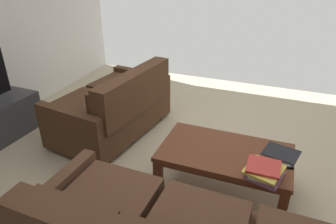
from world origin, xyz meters
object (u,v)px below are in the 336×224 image
loveseat_near (115,107)px  tv_remote (283,166)px  coffee_table (225,157)px  book_stack (264,172)px  loose_magazine (281,153)px

loveseat_near → tv_remote: 1.96m
coffee_table → book_stack: (-0.34, 0.25, 0.12)m
coffee_table → tv_remote: 0.48m
loveseat_near → coffee_table: (-1.40, 0.51, -0.01)m
book_stack → loose_magazine: 0.41m
coffee_table → book_stack: size_ratio=3.41×
loveseat_near → book_stack: (-1.74, 0.77, 0.11)m
loveseat_near → book_stack: size_ratio=4.55×
loveseat_near → tv_remote: size_ratio=9.07×
loveseat_near → loose_magazine: 1.89m
tv_remote → loveseat_near: bearing=-17.1°
loveseat_near → loose_magazine: (-1.85, 0.37, 0.06)m
book_stack → coffee_table: bearing=-36.7°
book_stack → loose_magazine: (-0.11, -0.39, -0.05)m
loveseat_near → tv_remote: (-1.87, 0.58, 0.07)m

